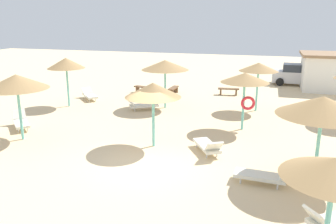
# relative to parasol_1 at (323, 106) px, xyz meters

# --- Properties ---
(ground_plane) EXTENTS (80.00, 80.00, 0.00)m
(ground_plane) POSITION_rel_parasol_1_xyz_m (-6.09, -0.02, -2.67)
(ground_plane) COLOR beige
(parasol_1) EXTENTS (2.95, 2.95, 3.00)m
(parasol_1) POSITION_rel_parasol_1_xyz_m (0.00, 0.00, 0.00)
(parasol_1) COLOR #6BC6BC
(parasol_1) RESTS_ON ground
(parasol_2) EXTENTS (2.79, 2.79, 3.01)m
(parasol_2) POSITION_rel_parasol_1_xyz_m (-12.40, 0.74, 0.02)
(parasol_2) COLOR #6BC6BC
(parasol_2) RESTS_ON ground
(parasol_3) EXTENTS (2.38, 2.38, 2.80)m
(parasol_3) POSITION_rel_parasol_1_xyz_m (-6.35, 1.63, -0.18)
(parasol_3) COLOR #6BC6BC
(parasol_3) RESTS_ON ground
(parasol_4) EXTENTS (2.87, 2.87, 2.94)m
(parasol_4) POSITION_rel_parasol_1_xyz_m (-7.78, 8.10, -0.03)
(parasol_4) COLOR #6BC6BC
(parasol_4) RESTS_ON ground
(parasol_5) EXTENTS (2.28, 2.28, 3.04)m
(parasol_5) POSITION_rel_parasol_1_xyz_m (-13.68, 6.71, 0.04)
(parasol_5) COLOR #6BC6BC
(parasol_5) RESTS_ON ground
(parasol_6) EXTENTS (2.26, 2.26, 2.65)m
(parasol_6) POSITION_rel_parasol_1_xyz_m (-0.28, -4.45, -0.26)
(parasol_6) COLOR #6BC6BC
(parasol_6) RESTS_ON ground
(parasol_7) EXTENTS (2.34, 2.34, 2.85)m
(parasol_7) POSITION_rel_parasol_1_xyz_m (-2.84, 5.08, -0.10)
(parasol_7) COLOR #6BC6BC
(parasol_7) RESTS_ON ground
(parasol_8) EXTENTS (2.26, 2.26, 2.88)m
(parasol_8) POSITION_rel_parasol_1_xyz_m (-2.35, 8.94, -0.06)
(parasol_8) COLOR #6BC6BC
(parasol_8) RESTS_ON ground
(lounger_1) EXTENTS (1.90, 0.78, 0.79)m
(lounger_1) POSITION_rel_parasol_1_xyz_m (-1.65, -0.71, -2.34)
(lounger_1) COLOR silver
(lounger_1) RESTS_ON ground
(lounger_2) EXTENTS (1.76, 1.75, 0.81)m
(lounger_2) POSITION_rel_parasol_1_xyz_m (-13.62, 2.16, -2.34)
(lounger_2) COLOR silver
(lounger_2) RESTS_ON ground
(lounger_3) EXTENTS (1.51, 1.92, 0.78)m
(lounger_3) POSITION_rel_parasol_1_xyz_m (-3.94, 1.48, -2.34)
(lounger_3) COLOR silver
(lounger_3) RESTS_ON ground
(lounger_4) EXTENTS (1.93, 1.53, 0.76)m
(lounger_4) POSITION_rel_parasol_1_xyz_m (-8.96, 7.11, -2.35)
(lounger_4) COLOR silver
(lounger_4) RESTS_ON ground
(lounger_5) EXTENTS (1.77, 1.82, 0.67)m
(lounger_5) POSITION_rel_parasol_1_xyz_m (-13.38, 8.79, -2.35)
(lounger_5) COLOR silver
(lounger_5) RESTS_ON ground
(lounger_6) EXTENTS (1.87, 1.62, 0.79)m
(lounger_6) POSITION_rel_parasol_1_xyz_m (0.20, -2.90, -2.34)
(lounger_6) COLOR silver
(lounger_6) RESTS_ON ground
(bench_0) EXTENTS (1.54, 0.58, 0.49)m
(bench_0) POSITION_rel_parasol_1_xyz_m (-4.44, 12.80, -2.32)
(bench_0) COLOR brown
(bench_0) RESTS_ON ground
(bench_1) EXTENTS (0.46, 1.52, 0.49)m
(bench_1) POSITION_rel_parasol_1_xyz_m (-8.33, 11.96, -2.32)
(bench_1) COLOR brown
(bench_1) RESTS_ON ground
(bench_2) EXTENTS (1.55, 0.67, 0.49)m
(bench_2) POSITION_rel_parasol_1_xyz_m (-10.51, 11.71, -2.32)
(bench_2) COLOR brown
(bench_2) RESTS_ON ground
(parked_car) EXTENTS (4.07, 2.13, 1.72)m
(parked_car) POSITION_rel_parasol_1_xyz_m (0.51, 18.19, -1.85)
(parked_car) COLOR silver
(parked_car) RESTS_ON ground
(beach_cabana) EXTENTS (4.46, 4.10, 2.79)m
(beach_cabana) POSITION_rel_parasol_1_xyz_m (2.76, 16.84, -1.25)
(beach_cabana) COLOR white
(beach_cabana) RESTS_ON ground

